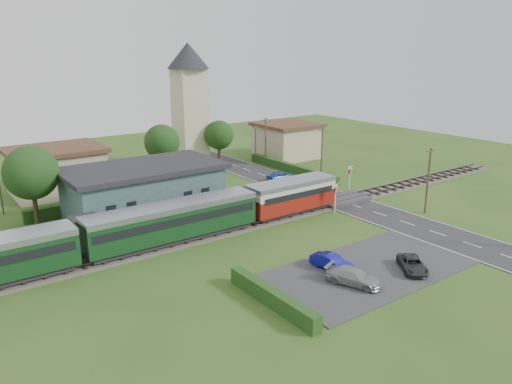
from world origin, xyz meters
TOP-DOWN VIEW (x-y plane):
  - ground at (0.00, 0.00)m, footprint 120.00×120.00m
  - railway_track at (0.00, 2.00)m, footprint 76.00×3.20m
  - road at (10.00, 0.00)m, footprint 6.00×70.00m
  - car_park at (-1.50, -12.00)m, footprint 17.00×9.00m
  - crossing_deck at (10.00, 2.00)m, footprint 6.20×3.40m
  - platform at (-10.00, 5.20)m, footprint 30.00×3.00m
  - equipment_hut at (-18.00, 5.20)m, footprint 2.30×2.30m
  - station_building at (-10.00, 10.99)m, footprint 16.00×9.00m
  - train at (-14.42, 2.00)m, footprint 43.20×2.90m
  - church_tower at (5.00, 28.00)m, footprint 6.00×6.00m
  - house_west at (-15.00, 25.00)m, footprint 10.80×8.80m
  - house_east at (20.00, 24.00)m, footprint 8.80×8.80m
  - hedge_carpark at (-11.00, -12.00)m, footprint 0.80×9.00m
  - hedge_roadside at (14.20, 16.00)m, footprint 0.80×18.00m
  - hedge_station at (-10.00, 15.50)m, footprint 22.00×0.80m
  - tree_a at (-20.00, 14.00)m, footprint 5.20×5.20m
  - tree_b at (-2.00, 23.00)m, footprint 4.60×4.60m
  - tree_c at (8.00, 25.00)m, footprint 4.20×4.20m
  - utility_pole_b at (14.20, -6.00)m, footprint 1.40×0.22m
  - utility_pole_c at (14.20, 10.00)m, footprint 1.40×0.22m
  - utility_pole_d at (14.20, 22.00)m, footprint 1.40×0.22m
  - crossing_signal_near at (6.40, -0.41)m, footprint 0.84×0.28m
  - crossing_signal_far at (13.60, 4.39)m, footprint 0.84×0.28m
  - streetlamp_west at (-22.00, 20.00)m, footprint 0.30×0.30m
  - streetlamp_east at (16.00, 27.00)m, footprint 0.30×0.30m
  - car_on_road at (9.97, 13.20)m, footprint 3.86×1.56m
  - car_park_blue at (-3.74, -10.28)m, footprint 1.84×3.73m
  - car_park_silver at (-4.28, -13.13)m, footprint 3.14×4.53m
  - car_park_dark at (1.18, -14.23)m, footprint 3.62×4.03m
  - pedestrian_near at (-1.59, 4.40)m, footprint 0.82×0.68m
  - pedestrian_far at (-14.97, 4.96)m, footprint 0.57×0.72m

SIDE VIEW (x-z plane):
  - ground at x=0.00m, z-range 0.00..0.00m
  - road at x=10.00m, z-range 0.00..0.05m
  - car_park at x=-1.50m, z-range 0.00..0.08m
  - railway_track at x=0.00m, z-range -0.13..0.36m
  - crossing_deck at x=10.00m, z-range 0.00..0.45m
  - platform at x=-10.00m, z-range 0.00..0.45m
  - car_park_dark at x=1.18m, z-range 0.08..1.12m
  - hedge_carpark at x=-11.00m, z-range 0.00..1.20m
  - hedge_roadside at x=14.20m, z-range 0.00..1.20m
  - hedge_station at x=-10.00m, z-range 0.00..1.30m
  - car_park_blue at x=-3.74m, z-range 0.08..1.26m
  - car_park_silver at x=-4.28m, z-range 0.08..1.30m
  - car_on_road at x=9.97m, z-range 0.05..1.36m
  - pedestrian_far at x=-14.97m, z-range 0.45..1.92m
  - pedestrian_near at x=-1.59m, z-range 0.45..2.36m
  - equipment_hut at x=-18.00m, z-range 0.47..3.02m
  - crossing_signal_near at x=6.40m, z-range 0.50..3.78m
  - crossing_signal_far at x=13.60m, z-range 0.50..3.78m
  - train at x=-14.42m, z-range 0.48..3.88m
  - station_building at x=-10.00m, z-range 0.04..5.34m
  - house_west at x=-15.00m, z-range 0.04..5.54m
  - house_east at x=20.00m, z-range 0.05..5.55m
  - streetlamp_west at x=-22.00m, z-range 0.46..5.62m
  - streetlamp_east at x=16.00m, z-range 0.46..5.62m
  - utility_pole_b at x=14.20m, z-range 0.13..7.13m
  - utility_pole_c at x=14.20m, z-range 0.13..7.13m
  - utility_pole_d at x=14.20m, z-range 0.13..7.13m
  - tree_c at x=8.00m, z-range 1.26..8.04m
  - tree_b at x=-2.00m, z-range 1.35..8.69m
  - tree_a at x=-20.00m, z-range 1.38..9.38m
  - church_tower at x=5.00m, z-range 1.43..19.03m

